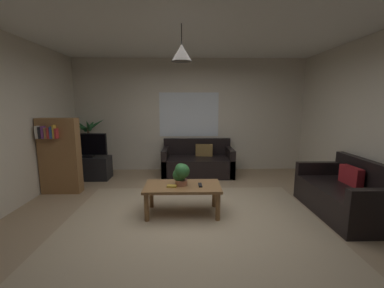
% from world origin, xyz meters
% --- Properties ---
extents(floor, '(5.58, 5.37, 0.02)m').
position_xyz_m(floor, '(0.00, 0.00, -0.01)').
color(floor, '#9E8466').
rests_on(floor, ground).
extents(rug, '(3.63, 2.96, 0.01)m').
position_xyz_m(rug, '(0.00, -0.20, 0.00)').
color(rug, tan).
rests_on(rug, ground).
extents(wall_back, '(5.70, 0.06, 2.72)m').
position_xyz_m(wall_back, '(0.00, 2.72, 1.36)').
color(wall_back, beige).
rests_on(wall_back, ground).
extents(ceiling, '(5.58, 5.37, 0.02)m').
position_xyz_m(ceiling, '(0.00, 0.00, 2.73)').
color(ceiling, white).
extents(window_pane, '(1.45, 0.01, 1.07)m').
position_xyz_m(window_pane, '(-0.02, 2.68, 1.38)').
color(window_pane, white).
extents(couch_under_window, '(1.62, 0.83, 0.82)m').
position_xyz_m(couch_under_window, '(0.17, 2.21, 0.27)').
color(couch_under_window, black).
rests_on(couch_under_window, ground).
extents(couch_right_side, '(0.83, 1.50, 0.82)m').
position_xyz_m(couch_right_side, '(2.31, 0.08, 0.28)').
color(couch_right_side, black).
rests_on(couch_right_side, ground).
extents(coffee_table, '(1.13, 0.60, 0.45)m').
position_xyz_m(coffee_table, '(-0.15, 0.15, 0.38)').
color(coffee_table, olive).
rests_on(coffee_table, ground).
extents(book_on_table_0, '(0.15, 0.11, 0.02)m').
position_xyz_m(book_on_table_0, '(-0.30, 0.08, 0.46)').
color(book_on_table_0, gold).
rests_on(book_on_table_0, coffee_table).
extents(remote_on_table_0, '(0.06, 0.16, 0.02)m').
position_xyz_m(remote_on_table_0, '(0.12, 0.12, 0.46)').
color(remote_on_table_0, black).
rests_on(remote_on_table_0, coffee_table).
extents(potted_plant_on_table, '(0.26, 0.25, 0.33)m').
position_xyz_m(potted_plant_on_table, '(-0.17, 0.16, 0.64)').
color(potted_plant_on_table, '#B77051').
rests_on(potted_plant_on_table, coffee_table).
extents(tv_stand, '(0.90, 0.44, 0.50)m').
position_xyz_m(tv_stand, '(-2.24, 1.94, 0.25)').
color(tv_stand, black).
rests_on(tv_stand, ground).
extents(tv, '(0.84, 0.16, 0.52)m').
position_xyz_m(tv, '(-2.24, 1.92, 0.77)').
color(tv, black).
rests_on(tv, tv_stand).
extents(potted_palm_corner, '(0.83, 0.81, 1.35)m').
position_xyz_m(potted_palm_corner, '(-2.43, 2.46, 0.58)').
color(potted_palm_corner, brown).
rests_on(potted_palm_corner, ground).
extents(bookshelf_corner, '(0.70, 0.31, 1.40)m').
position_xyz_m(bookshelf_corner, '(-2.43, 1.10, 0.72)').
color(bookshelf_corner, olive).
rests_on(bookshelf_corner, ground).
extents(pendant_lamp, '(0.29, 0.29, 0.49)m').
position_xyz_m(pendant_lamp, '(-0.15, 0.15, 2.35)').
color(pendant_lamp, black).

